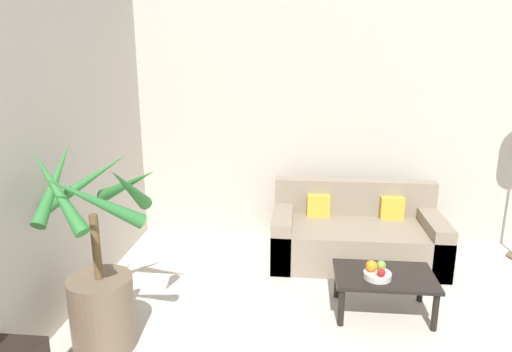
{
  "coord_description": "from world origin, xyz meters",
  "views": [
    {
      "loc": [
        -1.44,
        1.39,
        2.08
      ],
      "look_at": [
        -1.84,
        5.45,
        1.0
      ],
      "focal_mm": 32.0,
      "sensor_mm": 36.0,
      "label": 1
    }
  ],
  "objects_px": {
    "sofa_loveseat": "(355,236)",
    "orange_fruit": "(371,266)",
    "coffee_table": "(384,280)",
    "apple_green": "(381,265)",
    "fruit_bowl": "(377,275)",
    "apple_red": "(381,272)",
    "potted_palm": "(100,281)"
  },
  "relations": [
    {
      "from": "sofa_loveseat",
      "to": "orange_fruit",
      "type": "xyz_separation_m",
      "value": [
        -0.0,
        -1.08,
        0.18
      ]
    },
    {
      "from": "coffee_table",
      "to": "orange_fruit",
      "type": "bearing_deg",
      "value": -154.87
    },
    {
      "from": "sofa_loveseat",
      "to": "apple_green",
      "type": "distance_m",
      "value": 1.06
    },
    {
      "from": "fruit_bowl",
      "to": "apple_green",
      "type": "bearing_deg",
      "value": 58.44
    },
    {
      "from": "fruit_bowl",
      "to": "apple_red",
      "type": "xyz_separation_m",
      "value": [
        0.02,
        -0.06,
        0.06
      ]
    },
    {
      "from": "coffee_table",
      "to": "orange_fruit",
      "type": "xyz_separation_m",
      "value": [
        -0.12,
        -0.06,
        0.15
      ]
    },
    {
      "from": "apple_red",
      "to": "orange_fruit",
      "type": "bearing_deg",
      "value": 128.74
    },
    {
      "from": "coffee_table",
      "to": "fruit_bowl",
      "type": "distance_m",
      "value": 0.13
    },
    {
      "from": "orange_fruit",
      "to": "coffee_table",
      "type": "bearing_deg",
      "value": 25.13
    },
    {
      "from": "potted_palm",
      "to": "apple_red",
      "type": "bearing_deg",
      "value": 14.26
    },
    {
      "from": "apple_red",
      "to": "apple_green",
      "type": "distance_m",
      "value": 0.12
    },
    {
      "from": "coffee_table",
      "to": "sofa_loveseat",
      "type": "bearing_deg",
      "value": 96.59
    },
    {
      "from": "coffee_table",
      "to": "apple_red",
      "type": "bearing_deg",
      "value": -111.46
    },
    {
      "from": "potted_palm",
      "to": "fruit_bowl",
      "type": "distance_m",
      "value": 2.13
    },
    {
      "from": "sofa_loveseat",
      "to": "apple_red",
      "type": "relative_size",
      "value": 26.27
    },
    {
      "from": "potted_palm",
      "to": "apple_green",
      "type": "bearing_deg",
      "value": 17.21
    },
    {
      "from": "potted_palm",
      "to": "apple_red",
      "type": "xyz_separation_m",
      "value": [
        2.06,
        0.52,
        -0.09
      ]
    },
    {
      "from": "sofa_loveseat",
      "to": "apple_red",
      "type": "xyz_separation_m",
      "value": [
        0.06,
        -1.16,
        0.17
      ]
    },
    {
      "from": "sofa_loveseat",
      "to": "coffee_table",
      "type": "distance_m",
      "value": 1.03
    },
    {
      "from": "sofa_loveseat",
      "to": "apple_green",
      "type": "xyz_separation_m",
      "value": [
        0.08,
        -1.04,
        0.18
      ]
    },
    {
      "from": "coffee_table",
      "to": "apple_red",
      "type": "distance_m",
      "value": 0.2
    },
    {
      "from": "sofa_loveseat",
      "to": "potted_palm",
      "type": "bearing_deg",
      "value": -139.81
    },
    {
      "from": "apple_green",
      "to": "coffee_table",
      "type": "bearing_deg",
      "value": 26.21
    },
    {
      "from": "sofa_loveseat",
      "to": "orange_fruit",
      "type": "height_order",
      "value": "sofa_loveseat"
    },
    {
      "from": "potted_palm",
      "to": "apple_green",
      "type": "xyz_separation_m",
      "value": [
        2.07,
        0.64,
        -0.09
      ]
    },
    {
      "from": "potted_palm",
      "to": "sofa_loveseat",
      "type": "relative_size",
      "value": 0.89
    },
    {
      "from": "fruit_bowl",
      "to": "apple_red",
      "type": "height_order",
      "value": "apple_red"
    },
    {
      "from": "potted_palm",
      "to": "orange_fruit",
      "type": "xyz_separation_m",
      "value": [
        1.99,
        0.6,
        -0.08
      ]
    },
    {
      "from": "fruit_bowl",
      "to": "orange_fruit",
      "type": "relative_size",
      "value": 2.4
    },
    {
      "from": "potted_palm",
      "to": "apple_red",
      "type": "distance_m",
      "value": 2.12
    },
    {
      "from": "potted_palm",
      "to": "orange_fruit",
      "type": "bearing_deg",
      "value": 16.89
    },
    {
      "from": "fruit_bowl",
      "to": "apple_green",
      "type": "relative_size",
      "value": 2.9
    }
  ]
}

